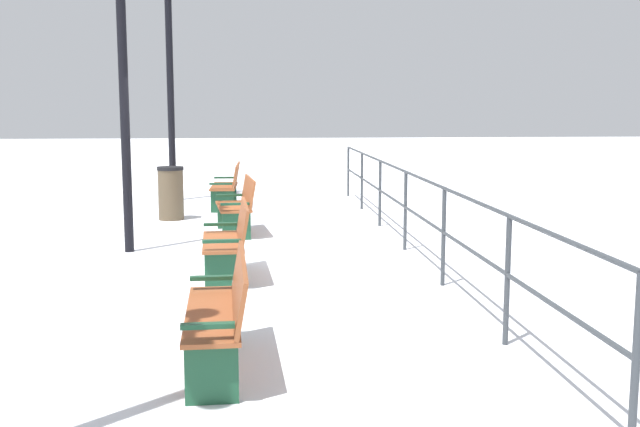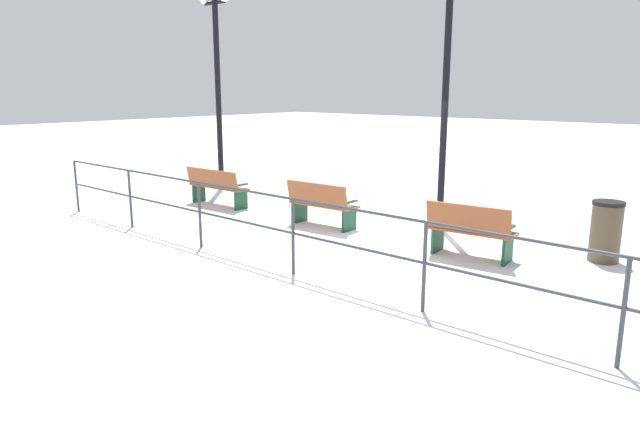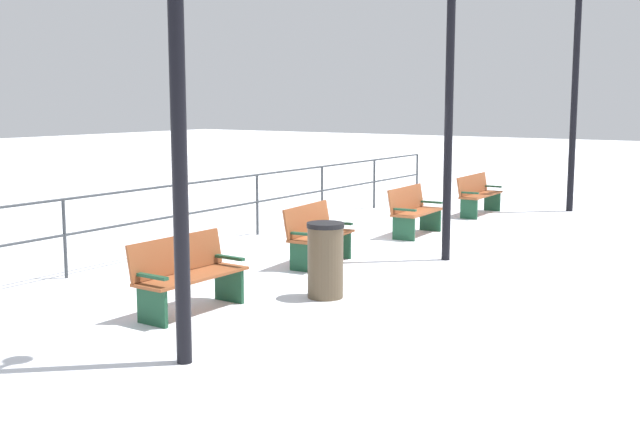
{
  "view_description": "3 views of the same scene",
  "coord_description": "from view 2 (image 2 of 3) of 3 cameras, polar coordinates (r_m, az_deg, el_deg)",
  "views": [
    {
      "loc": [
        -0.49,
        10.69,
        2.08
      ],
      "look_at": [
        -1.32,
        1.21,
        0.73
      ],
      "focal_mm": 42.2,
      "sensor_mm": 36.0,
      "label": 1
    },
    {
      "loc": [
        -8.55,
        -5.64,
        2.73
      ],
      "look_at": [
        -0.57,
        1.31,
        0.39
      ],
      "focal_mm": 31.93,
      "sensor_mm": 36.0,
      "label": 2
    },
    {
      "loc": [
        6.59,
        -11.74,
        2.56
      ],
      "look_at": [
        -1.24,
        -0.01,
        0.52
      ],
      "focal_mm": 44.48,
      "sensor_mm": 36.0,
      "label": 3
    }
  ],
  "objects": [
    {
      "name": "ground_plane",
      "position": [
        10.6,
        7.37,
        -2.54
      ],
      "size": [
        80.0,
        80.0,
        0.0
      ],
      "primitive_type": "plane",
      "color": "white",
      "rests_on": "ground"
    },
    {
      "name": "bench_second",
      "position": [
        9.52,
        14.85,
        -1.66
      ],
      "size": [
        0.7,
        1.44,
        0.93
      ],
      "rotation": [
        0.0,
        0.0,
        0.11
      ],
      "color": "brown",
      "rests_on": "ground"
    },
    {
      "name": "bench_third",
      "position": [
        11.3,
        0.14,
        0.96
      ],
      "size": [
        0.62,
        1.47,
        0.92
      ],
      "rotation": [
        0.0,
        0.0,
        0.05
      ],
      "color": "brown",
      "rests_on": "ground"
    },
    {
      "name": "bench_fourth",
      "position": [
        13.57,
        -10.36,
        2.74
      ],
      "size": [
        0.54,
        1.7,
        0.89
      ],
      "rotation": [
        0.0,
        0.0,
        0.04
      ],
      "color": "brown",
      "rests_on": "ground"
    },
    {
      "name": "lamppost_middle",
      "position": [
        11.29,
        12.62,
        15.03
      ],
      "size": [
        0.27,
        1.17,
        4.93
      ],
      "color": "black",
      "rests_on": "ground"
    },
    {
      "name": "lamppost_far",
      "position": [
        15.7,
        -10.28,
        14.53
      ],
      "size": [
        0.28,
        1.07,
        5.14
      ],
      "color": "black",
      "rests_on": "ground"
    },
    {
      "name": "waterfront_railing",
      "position": [
        8.37,
        -2.74,
        -0.94
      ],
      "size": [
        0.05,
        13.43,
        1.17
      ],
      "color": "#383D42",
      "rests_on": "ground"
    },
    {
      "name": "trash_bin",
      "position": [
        10.13,
        26.73,
        -1.61
      ],
      "size": [
        0.49,
        0.49,
        0.98
      ],
      "color": "brown",
      "rests_on": "ground"
    }
  ]
}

